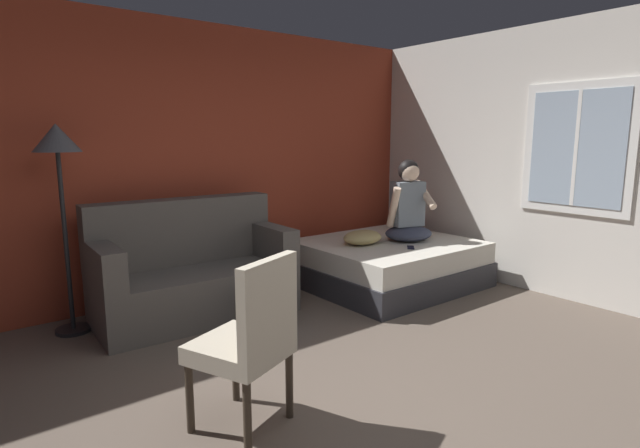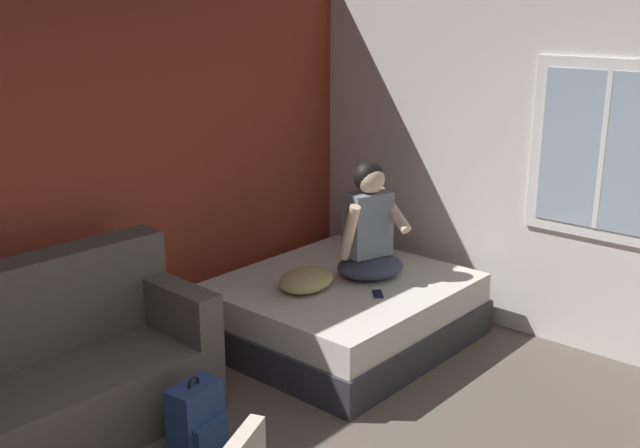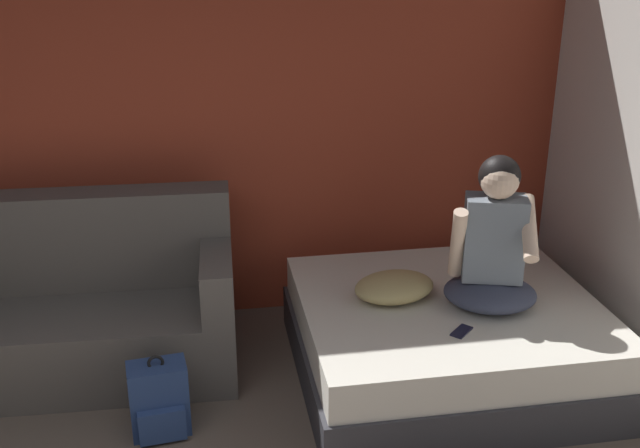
# 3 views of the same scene
# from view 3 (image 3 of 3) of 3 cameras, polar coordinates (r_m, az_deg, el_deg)

# --- Properties ---
(wall_back_accent) EXTENTS (11.10, 0.16, 2.70)m
(wall_back_accent) POSITION_cam_3_polar(r_m,az_deg,el_deg) (4.94, -16.96, 7.38)
(wall_back_accent) COLOR #993823
(wall_back_accent) RESTS_ON ground
(bed) EXTENTS (1.75, 1.57, 0.48)m
(bed) POSITION_cam_3_polar(r_m,az_deg,el_deg) (4.52, 9.61, -8.49)
(bed) COLOR #2D2D33
(bed) RESTS_ON ground
(couch) EXTENTS (1.73, 0.88, 1.04)m
(couch) POSITION_cam_3_polar(r_m,az_deg,el_deg) (4.65, -17.17, -6.11)
(couch) COLOR #514C47
(couch) RESTS_ON ground
(person_seated) EXTENTS (0.62, 0.57, 0.88)m
(person_seated) POSITION_cam_3_polar(r_m,az_deg,el_deg) (4.26, 13.07, -1.71)
(person_seated) COLOR #383D51
(person_seated) RESTS_ON bed
(backpack) EXTENTS (0.32, 0.26, 0.46)m
(backpack) POSITION_cam_3_polar(r_m,az_deg,el_deg) (4.08, -12.15, -13.03)
(backpack) COLOR navy
(backpack) RESTS_ON ground
(throw_pillow) EXTENTS (0.55, 0.47, 0.14)m
(throw_pillow) POSITION_cam_3_polar(r_m,az_deg,el_deg) (4.36, 5.68, -4.80)
(throw_pillow) COLOR tan
(throw_pillow) RESTS_ON bed
(cell_phone) EXTENTS (0.15, 0.15, 0.01)m
(cell_phone) POSITION_cam_3_polar(r_m,az_deg,el_deg) (4.08, 10.73, -8.04)
(cell_phone) COLOR black
(cell_phone) RESTS_ON bed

